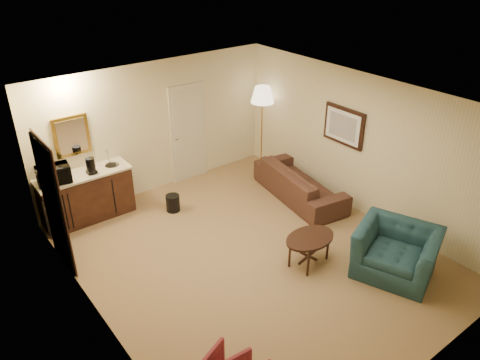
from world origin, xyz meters
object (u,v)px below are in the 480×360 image
at_px(microwave, 53,173).
at_px(coffee_maker, 91,166).
at_px(waste_bin, 173,203).
at_px(teal_armchair, 397,245).
at_px(coffee_table, 309,250).
at_px(wetbar_cabinet, 87,196).
at_px(sofa, 300,178).
at_px(floor_lamp, 262,128).

xyz_separation_m(microwave, coffee_maker, (0.63, -0.06, -0.04)).
relative_size(waste_bin, microwave, 0.60).
xyz_separation_m(teal_armchair, coffee_table, (-0.89, 0.96, -0.27)).
distance_m(wetbar_cabinet, microwave, 0.82).
bearing_deg(coffee_maker, sofa, -32.72).
xyz_separation_m(coffee_table, waste_bin, (-0.90, 2.70, -0.09)).
relative_size(teal_armchair, waste_bin, 3.63).
distance_m(teal_armchair, coffee_table, 1.34).
distance_m(waste_bin, microwave, 2.19).
xyz_separation_m(teal_armchair, floor_lamp, (0.71, 4.06, 0.42)).
bearing_deg(coffee_maker, teal_armchair, -61.49).
relative_size(floor_lamp, waste_bin, 5.80).
relative_size(teal_armchair, coffee_table, 1.36).
xyz_separation_m(sofa, floor_lamp, (0.25, 1.48, 0.51)).
height_order(floor_lamp, microwave, floor_lamp).
relative_size(coffee_table, floor_lamp, 0.46).
xyz_separation_m(wetbar_cabinet, sofa, (3.60, -1.80, -0.03)).
bearing_deg(sofa, coffee_maker, 73.29).
xyz_separation_m(sofa, coffee_table, (-1.35, -1.62, -0.18)).
xyz_separation_m(wetbar_cabinet, teal_armchair, (3.14, -4.38, 0.05)).
distance_m(wetbar_cabinet, coffee_table, 4.10).
relative_size(wetbar_cabinet, microwave, 3.03).
relative_size(wetbar_cabinet, teal_armchair, 1.40).
height_order(sofa, floor_lamp, floor_lamp).
distance_m(sofa, coffee_maker, 3.92).
bearing_deg(microwave, sofa, -14.94).
bearing_deg(waste_bin, sofa, -25.72).
relative_size(floor_lamp, microwave, 3.46).
relative_size(sofa, coffee_maker, 7.35).
height_order(wetbar_cabinet, waste_bin, wetbar_cabinet).
height_order(teal_armchair, coffee_table, teal_armchair).
relative_size(sofa, waste_bin, 6.73).
bearing_deg(coffee_table, coffee_maker, 122.54).
relative_size(wetbar_cabinet, coffee_table, 1.91).
relative_size(coffee_table, coffee_maker, 2.91).
bearing_deg(teal_armchair, floor_lamp, 148.81).
xyz_separation_m(coffee_table, floor_lamp, (1.60, 3.10, 0.69)).
height_order(coffee_table, microwave, microwave).
height_order(coffee_table, coffee_maker, coffee_maker).
height_order(teal_armchair, waste_bin, teal_armchair).
bearing_deg(coffee_maker, waste_bin, -33.57).
distance_m(microwave, coffee_maker, 0.63).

